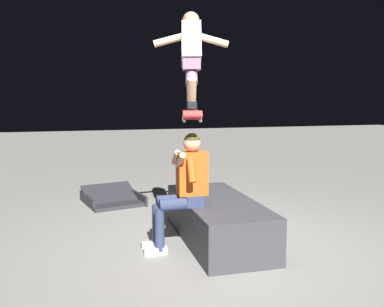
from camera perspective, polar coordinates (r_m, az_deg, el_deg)
name	(u,v)px	position (r m, az deg, el deg)	size (l,w,h in m)	color
ground_plane	(215,246)	(4.96, 3.27, -12.86)	(40.00, 40.00, 0.00)	gray
ledge_box_main	(217,220)	(5.07, 3.58, -9.30)	(1.98, 0.84, 0.52)	#38383D
person_sitting_on_ledge	(183,185)	(4.66, -1.30, -4.43)	(0.59, 0.76, 1.35)	#2D3856
skateboard	(191,115)	(4.76, -0.08, 5.49)	(1.04, 0.45, 0.13)	#B72D2D
skater_airborne	(191,55)	(4.84, -0.11, 13.67)	(0.64, 0.88, 1.12)	black
kicker_ramp	(113,200)	(7.01, -11.08, -6.42)	(1.10, 1.06, 0.35)	#28282D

